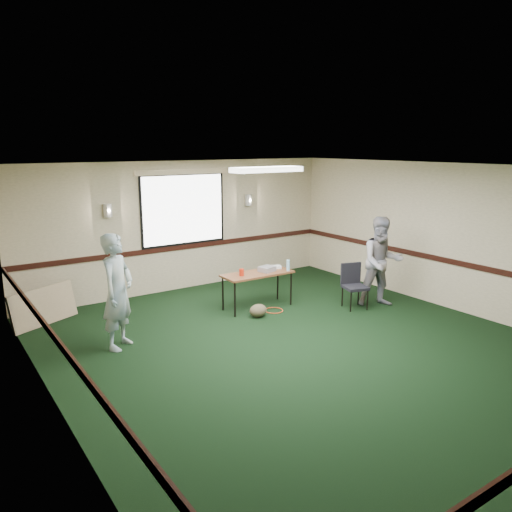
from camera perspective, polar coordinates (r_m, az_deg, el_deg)
ground at (r=7.71m, az=5.56°, el=-10.51°), size 8.00×8.00×0.00m
room_shell at (r=8.94m, az=-2.99°, el=3.33°), size 8.00×8.02×8.00m
folding_table at (r=9.32m, az=0.17°, el=-2.23°), size 1.37×0.57×0.68m
projector at (r=9.40m, az=1.26°, el=-1.49°), size 0.33×0.30×0.09m
game_console at (r=9.67m, az=2.32°, el=-1.25°), size 0.23×0.22×0.05m
red_cup at (r=9.09m, az=-1.66°, el=-1.88°), size 0.09×0.09×0.13m
water_bottle at (r=9.47m, az=3.69°, el=-1.06°), size 0.06×0.06×0.21m
duffel_bag at (r=8.97m, az=0.25°, el=-6.26°), size 0.40×0.36×0.23m
cable_coil at (r=9.32m, az=2.05°, el=-6.23°), size 0.43×0.43×0.02m
folded_table at (r=9.30m, az=-23.10°, el=-5.31°), size 1.21×0.71×0.64m
conference_chair at (r=9.58m, az=11.06°, el=-2.93°), size 0.51×0.53×0.84m
person_left at (r=7.73m, az=-15.54°, el=-3.93°), size 0.76×0.74×1.76m
person_right at (r=9.70m, az=14.17°, el=-0.66°), size 1.04×0.96×1.71m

